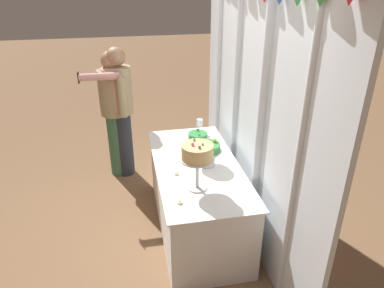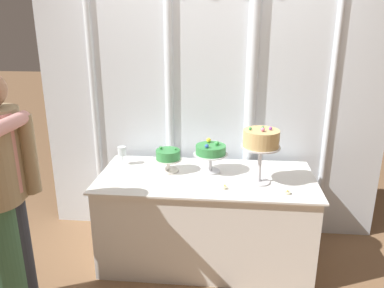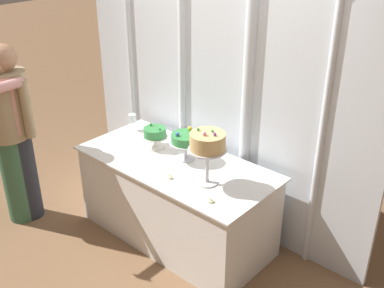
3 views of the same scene
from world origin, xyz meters
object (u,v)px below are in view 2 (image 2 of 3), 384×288
object	(u,v)px
cake_table	(206,218)
cake_display_center	(211,151)
cake_display_rightmost	(261,141)
wine_glass	(122,152)
tealight_far_left	(225,187)
guest_girl_blue_dress	(0,194)
cake_display_leftmost	(168,157)
guest_man_dark_suit	(3,187)
tealight_near_left	(287,193)

from	to	relation	value
cake_table	cake_display_center	xyz separation A→B (m)	(0.03, 0.10, 0.56)
cake_table	cake_display_rightmost	size ratio (longest dim) A/B	3.83
cake_display_rightmost	wine_glass	world-z (taller)	cake_display_rightmost
cake_table	tealight_far_left	world-z (taller)	tealight_far_left
cake_display_center	guest_girl_blue_dress	size ratio (longest dim) A/B	0.17
wine_glass	cake_display_leftmost	bearing A→B (deg)	-14.88
cake_display_leftmost	guest_man_dark_suit	size ratio (longest dim) A/B	0.14
cake_display_leftmost	cake_display_center	distance (m)	0.35
tealight_near_left	tealight_far_left	bearing A→B (deg)	174.33
cake_display_rightmost	tealight_near_left	bearing A→B (deg)	-44.10
cake_table	wine_glass	size ratio (longest dim) A/B	10.67
tealight_near_left	cake_table	bearing A→B (deg)	155.98
tealight_near_left	guest_man_dark_suit	size ratio (longest dim) A/B	0.03
cake_display_rightmost	tealight_far_left	size ratio (longest dim) A/B	10.32
cake_display_rightmost	cake_display_leftmost	bearing A→B (deg)	167.68
cake_display_leftmost	wine_glass	distance (m)	0.44
cake_display_center	guest_man_dark_suit	world-z (taller)	guest_man_dark_suit
cake_display_center	wine_glass	distance (m)	0.78
cake_display_center	wine_glass	size ratio (longest dim) A/B	1.73
tealight_far_left	guest_man_dark_suit	world-z (taller)	guest_man_dark_suit
wine_glass	guest_man_dark_suit	size ratio (longest dim) A/B	0.10
cake_display_leftmost	guest_girl_blue_dress	distance (m)	1.26
wine_glass	guest_girl_blue_dress	xyz separation A→B (m)	(-0.55, -0.92, 0.01)
cake_table	cake_display_leftmost	xyz separation A→B (m)	(-0.32, 0.08, 0.51)
tealight_near_left	guest_girl_blue_dress	xyz separation A→B (m)	(-1.90, -0.46, 0.12)
cake_table	tealight_near_left	world-z (taller)	tealight_near_left
cake_display_center	cake_display_leftmost	bearing A→B (deg)	-176.54
cake_display_rightmost	cake_display_center	bearing A→B (deg)	154.73
cake_display_center	cake_display_rightmost	bearing A→B (deg)	-25.27
cake_table	guest_girl_blue_dress	xyz separation A→B (m)	(-1.29, -0.73, 0.51)
tealight_near_left	guest_girl_blue_dress	size ratio (longest dim) A/B	0.03
cake_table	tealight_far_left	size ratio (longest dim) A/B	39.57
cake_display_leftmost	cake_display_center	xyz separation A→B (m)	(0.35, 0.02, 0.05)
cake_display_rightmost	guest_girl_blue_dress	xyz separation A→B (m)	(-1.70, -0.64, -0.21)
cake_display_leftmost	cake_display_rightmost	world-z (taller)	cake_display_rightmost
guest_girl_blue_dress	cake_display_center	bearing A→B (deg)	32.08
cake_table	guest_girl_blue_dress	world-z (taller)	guest_girl_blue_dress
cake_display_rightmost	guest_girl_blue_dress	size ratio (longest dim) A/B	0.28
wine_glass	tealight_near_left	distance (m)	1.43
cake_table	cake_display_rightmost	distance (m)	0.83
cake_table	cake_display_rightmost	world-z (taller)	cake_display_rightmost
cake_display_center	guest_man_dark_suit	xyz separation A→B (m)	(-1.31, -0.81, -0.01)
wine_glass	guest_girl_blue_dress	size ratio (longest dim) A/B	0.10
wine_glass	guest_man_dark_suit	world-z (taller)	guest_man_dark_suit
cake_display_leftmost	tealight_far_left	distance (m)	0.58
cake_table	cake_display_center	size ratio (longest dim) A/B	6.15
cake_display_center	tealight_near_left	xyz separation A→B (m)	(0.58, -0.37, -0.17)
wine_glass	cake_display_center	bearing A→B (deg)	-6.71
wine_glass	tealight_far_left	bearing A→B (deg)	-24.82
guest_girl_blue_dress	tealight_far_left	bearing A→B (deg)	19.19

